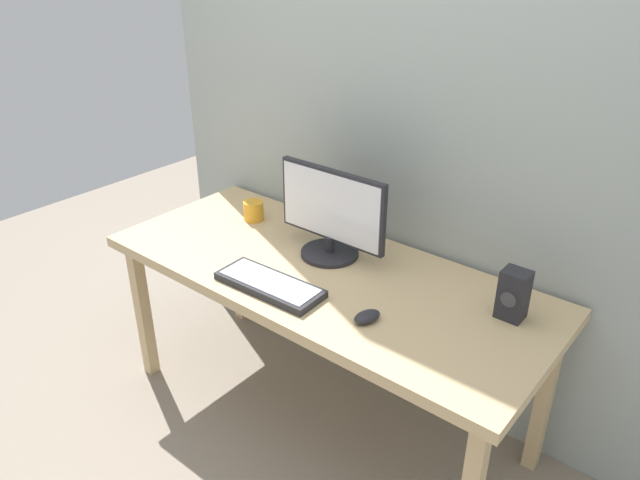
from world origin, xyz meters
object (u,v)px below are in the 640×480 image
object	(u,v)px
coffee_mug	(254,211)
keyboard_primary	(270,285)
monitor	(331,214)
mouse	(367,317)
desk	(323,284)
speaker_right	(513,295)

from	to	relation	value
coffee_mug	keyboard_primary	bearing A→B (deg)	-39.60
keyboard_primary	monitor	bearing A→B (deg)	88.08
mouse	coffee_mug	size ratio (longest dim) A/B	1.13
desk	mouse	world-z (taller)	mouse
speaker_right	coffee_mug	world-z (taller)	speaker_right
monitor	speaker_right	world-z (taller)	monitor
keyboard_primary	coffee_mug	size ratio (longest dim) A/B	4.67
monitor	mouse	distance (m)	0.50
mouse	speaker_right	bearing A→B (deg)	57.54
keyboard_primary	speaker_right	size ratio (longest dim) A/B	2.38
speaker_right	keyboard_primary	bearing A→B (deg)	-153.18
monitor	speaker_right	distance (m)	0.73
desk	mouse	distance (m)	0.37
coffee_mug	desk	bearing A→B (deg)	-16.03
desk	speaker_right	distance (m)	0.71
speaker_right	coffee_mug	bearing A→B (deg)	-179.92
desk	monitor	bearing A→B (deg)	115.18
keyboard_primary	coffee_mug	bearing A→B (deg)	140.40
desk	coffee_mug	world-z (taller)	coffee_mug
keyboard_primary	mouse	distance (m)	0.39
monitor	mouse	bearing A→B (deg)	-37.09
coffee_mug	speaker_right	bearing A→B (deg)	0.08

